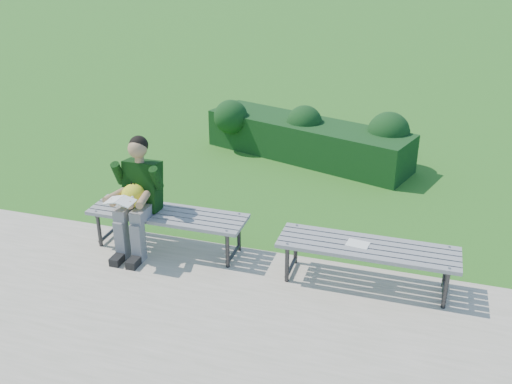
{
  "coord_description": "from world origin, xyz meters",
  "views": [
    {
      "loc": [
        1.77,
        -5.42,
        3.32
      ],
      "look_at": [
        0.14,
        -0.16,
        0.81
      ],
      "focal_mm": 40.0,
      "sensor_mm": 36.0,
      "label": 1
    }
  ],
  "objects_px": {
    "bench_left": "(167,217)",
    "paper_sheet": "(358,244)",
    "bench_right": "(367,250)",
    "seated_boy": "(137,193)",
    "hedge": "(310,136)"
  },
  "relations": [
    {
      "from": "hedge",
      "to": "seated_boy",
      "type": "xyz_separation_m",
      "value": [
        -1.2,
        -3.45,
        0.34
      ]
    },
    {
      "from": "paper_sheet",
      "to": "hedge",
      "type": "bearing_deg",
      "value": 109.89
    },
    {
      "from": "bench_right",
      "to": "paper_sheet",
      "type": "height_order",
      "value": "bench_right"
    },
    {
      "from": "bench_left",
      "to": "bench_right",
      "type": "distance_m",
      "value": 2.24
    },
    {
      "from": "paper_sheet",
      "to": "seated_boy",
      "type": "bearing_deg",
      "value": -179.57
    },
    {
      "from": "hedge",
      "to": "seated_boy",
      "type": "height_order",
      "value": "seated_boy"
    },
    {
      "from": "bench_left",
      "to": "paper_sheet",
      "type": "xyz_separation_m",
      "value": [
        2.14,
        -0.08,
        0.06
      ]
    },
    {
      "from": "bench_left",
      "to": "bench_right",
      "type": "height_order",
      "value": "same"
    },
    {
      "from": "bench_left",
      "to": "paper_sheet",
      "type": "distance_m",
      "value": 2.14
    },
    {
      "from": "hedge",
      "to": "paper_sheet",
      "type": "bearing_deg",
      "value": -70.11
    },
    {
      "from": "bench_left",
      "to": "bench_right",
      "type": "bearing_deg",
      "value": -2.03
    },
    {
      "from": "hedge",
      "to": "bench_right",
      "type": "height_order",
      "value": "hedge"
    },
    {
      "from": "paper_sheet",
      "to": "bench_right",
      "type": "bearing_deg",
      "value": 0.0
    },
    {
      "from": "bench_left",
      "to": "seated_boy",
      "type": "xyz_separation_m",
      "value": [
        -0.3,
        -0.1,
        0.3
      ]
    },
    {
      "from": "hedge",
      "to": "paper_sheet",
      "type": "xyz_separation_m",
      "value": [
        1.24,
        -3.43,
        0.1
      ]
    }
  ]
}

